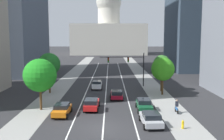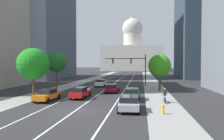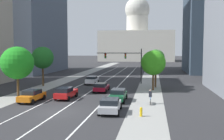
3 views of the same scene
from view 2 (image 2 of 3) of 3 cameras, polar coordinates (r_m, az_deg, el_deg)
ground_plane at (r=59.88m, az=2.02°, el=-2.70°), size 400.00×400.00×0.00m
sidewalk_left at (r=56.64m, az=-7.45°, el=-2.96°), size 3.85×130.00×0.01m
sidewalk_right at (r=54.60m, az=10.70°, el=-3.15°), size 3.85×130.00×0.01m
lane_stripe_left at (r=45.67m, az=-4.34°, el=-4.07°), size 0.16×90.00×0.01m
lane_stripe_center at (r=45.05m, az=-0.04°, el=-4.14°), size 0.16×90.00×0.01m
lane_stripe_right at (r=44.69m, az=4.35°, el=-4.19°), size 0.16×90.00×0.01m
capitol_building at (r=143.16m, az=5.63°, el=4.46°), size 40.18×26.81×36.85m
car_white at (r=41.99m, az=-3.03°, el=-3.51°), size 1.98×4.31×1.47m
car_crimson at (r=33.19m, az=0.01°, el=-4.97°), size 2.00×4.16×1.42m
car_orange at (r=26.99m, az=-17.45°, el=-6.54°), size 2.04×4.41×1.45m
car_green at (r=26.52m, az=5.46°, el=-6.59°), size 2.01×4.36×1.48m
car_silver at (r=20.67m, az=4.68°, el=-9.00°), size 2.30×4.58×1.45m
car_red at (r=28.07m, az=-8.80°, el=-6.11°), size 2.04×4.55×1.52m
traffic_signal_mast at (r=43.30m, az=5.57°, el=1.62°), size 8.62×0.39×6.52m
fire_hydrant at (r=19.69m, az=13.90°, el=-10.46°), size 0.26×0.35×0.91m
cyclist at (r=25.40m, az=14.39°, el=-6.83°), size 0.36×1.70×1.72m
street_tree_near_left at (r=40.71m, az=-15.09°, el=2.13°), size 3.83×3.83×6.88m
street_tree_far_right at (r=35.87m, az=13.01°, el=1.16°), size 3.85×3.85×6.22m
street_tree_mid_left at (r=30.52m, az=-20.93°, el=1.60°), size 4.36×4.36×6.79m
street_tree_mid_right at (r=38.96m, az=13.22°, el=2.07°), size 3.00×3.00×6.42m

